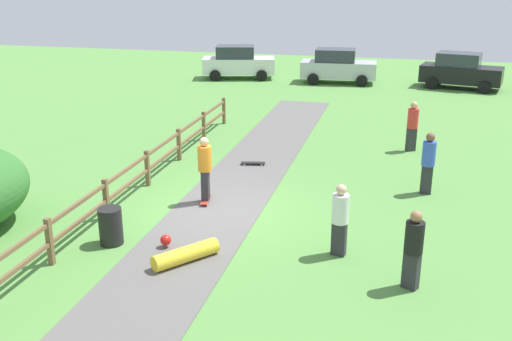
% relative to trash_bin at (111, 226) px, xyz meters
% --- Properties ---
extents(ground_plane, '(60.00, 60.00, 0.00)m').
position_rel_trash_bin_xyz_m(ground_plane, '(1.80, 2.59, -0.45)').
color(ground_plane, '#568E42').
extents(asphalt_path, '(2.40, 28.00, 0.02)m').
position_rel_trash_bin_xyz_m(asphalt_path, '(1.80, 2.59, -0.44)').
color(asphalt_path, '#605E5B').
rests_on(asphalt_path, ground_plane).
extents(wooden_fence, '(0.12, 18.12, 1.10)m').
position_rel_trash_bin_xyz_m(wooden_fence, '(-0.80, 2.59, 0.22)').
color(wooden_fence, brown).
rests_on(wooden_fence, ground_plane).
extents(trash_bin, '(0.56, 0.56, 0.90)m').
position_rel_trash_bin_xyz_m(trash_bin, '(0.00, 0.00, 0.00)').
color(trash_bin, black).
rests_on(trash_bin, ground_plane).
extents(skater_riding, '(0.44, 0.82, 1.88)m').
position_rel_trash_bin_xyz_m(skater_riding, '(1.33, 3.01, 0.62)').
color(skater_riding, '#B23326').
rests_on(skater_riding, asphalt_path).
extents(skater_fallen, '(1.47, 1.46, 0.36)m').
position_rel_trash_bin_xyz_m(skater_fallen, '(1.99, -0.42, -0.25)').
color(skater_fallen, yellow).
rests_on(skater_fallen, asphalt_path).
extents(skateboard_loose, '(0.82, 0.36, 0.08)m').
position_rel_trash_bin_xyz_m(skateboard_loose, '(1.79, 6.50, -0.36)').
color(skateboard_loose, black).
rests_on(skateboard_loose, asphalt_path).
extents(bystander_white, '(0.44, 0.44, 1.71)m').
position_rel_trash_bin_xyz_m(bystander_white, '(5.30, 0.75, 0.49)').
color(bystander_white, '#2D2D33').
rests_on(bystander_white, ground_plane).
extents(bystander_black, '(0.51, 0.51, 1.71)m').
position_rel_trash_bin_xyz_m(bystander_black, '(6.89, -0.36, 0.49)').
color(bystander_black, '#2D2D33').
rests_on(bystander_black, ground_plane).
extents(bystander_blue, '(0.39, 0.39, 1.82)m').
position_rel_trash_bin_xyz_m(bystander_blue, '(7.29, 5.27, 0.56)').
color(bystander_blue, '#2D2D33').
rests_on(bystander_blue, ground_plane).
extents(bystander_red, '(0.53, 0.53, 1.80)m').
position_rel_trash_bin_xyz_m(bystander_red, '(6.85, 9.49, 0.55)').
color(bystander_red, '#2D2D33').
rests_on(bystander_red, ground_plane).
extents(parked_car_black, '(4.47, 2.67, 1.92)m').
position_rel_trash_bin_xyz_m(parked_car_black, '(9.35, 22.11, 0.51)').
color(parked_car_black, black).
rests_on(parked_car_black, ground_plane).
extents(parked_car_silver, '(4.30, 2.20, 1.92)m').
position_rel_trash_bin_xyz_m(parked_car_silver, '(2.70, 22.09, 0.51)').
color(parked_car_silver, '#B7B7BC').
rests_on(parked_car_silver, ground_plane).
extents(parked_car_white, '(4.49, 2.76, 1.92)m').
position_rel_trash_bin_xyz_m(parked_car_white, '(-3.19, 22.08, 0.51)').
color(parked_car_white, silver).
rests_on(parked_car_white, ground_plane).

